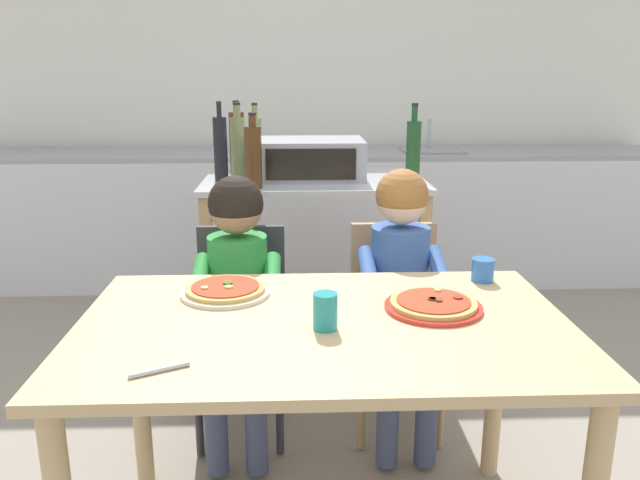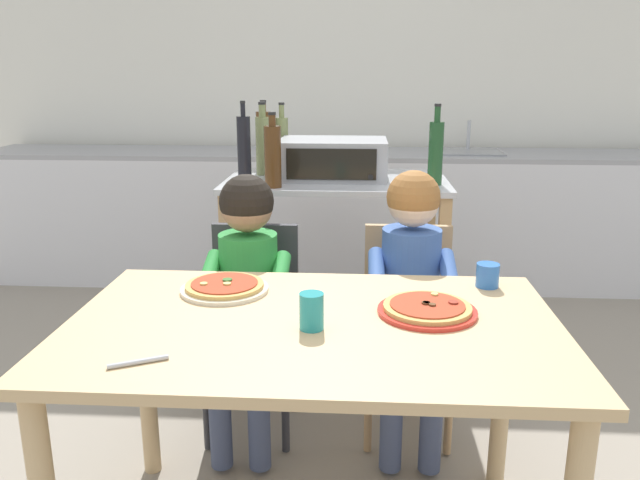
# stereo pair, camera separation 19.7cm
# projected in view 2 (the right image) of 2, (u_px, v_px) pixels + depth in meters

# --- Properties ---
(ground_plane) EXTENTS (11.75, 11.75, 0.00)m
(ground_plane) POSITION_uv_depth(u_px,v_px,m) (331.00, 371.00, 3.05)
(ground_plane) COLOR gray
(back_wall_tiled) EXTENTS (5.35, 0.12, 2.70)m
(back_wall_tiled) POSITION_uv_depth(u_px,v_px,m) (344.00, 78.00, 4.45)
(back_wall_tiled) COLOR white
(back_wall_tiled) RESTS_ON ground
(kitchen_counter) EXTENTS (4.82, 0.60, 1.08)m
(kitchen_counter) POSITION_uv_depth(u_px,v_px,m) (342.00, 217.00, 4.30)
(kitchen_counter) COLOR silver
(kitchen_counter) RESTS_ON ground
(kitchen_island_cart) EXTENTS (1.03, 0.63, 0.92)m
(kitchen_island_cart) POSITION_uv_depth(u_px,v_px,m) (336.00, 241.00, 3.03)
(kitchen_island_cart) COLOR #B7BABF
(kitchen_island_cart) RESTS_ON ground
(toaster_oven) EXTENTS (0.50, 0.37, 0.18)m
(toaster_oven) POSITION_uv_depth(u_px,v_px,m) (333.00, 159.00, 2.95)
(toaster_oven) COLOR #999BA0
(toaster_oven) RESTS_ON kitchen_island_cart
(bottle_tall_green_wine) EXTENTS (0.06, 0.06, 0.35)m
(bottle_tall_green_wine) POSITION_uv_depth(u_px,v_px,m) (436.00, 152.00, 2.76)
(bottle_tall_green_wine) COLOR #1E4723
(bottle_tall_green_wine) RESTS_ON kitchen_island_cart
(bottle_clear_vinegar) EXTENTS (0.06, 0.06, 0.34)m
(bottle_clear_vinegar) POSITION_uv_depth(u_px,v_px,m) (282.00, 142.00, 3.17)
(bottle_clear_vinegar) COLOR olive
(bottle_clear_vinegar) RESTS_ON kitchen_island_cart
(bottle_slim_sauce) EXTENTS (0.08, 0.08, 0.35)m
(bottle_slim_sauce) POSITION_uv_depth(u_px,v_px,m) (264.00, 140.00, 3.16)
(bottle_slim_sauce) COLOR #4C2D14
(bottle_slim_sauce) RESTS_ON kitchen_island_cart
(bottle_brown_beer) EXTENTS (0.07, 0.07, 0.32)m
(bottle_brown_beer) POSITION_uv_depth(u_px,v_px,m) (273.00, 156.00, 2.70)
(bottle_brown_beer) COLOR #4C2D14
(bottle_brown_beer) RESTS_ON kitchen_island_cart
(bottle_dark_olive_oil) EXTENTS (0.06, 0.06, 0.36)m
(bottle_dark_olive_oil) POSITION_uv_depth(u_px,v_px,m) (244.00, 147.00, 2.90)
(bottle_dark_olive_oil) COLOR black
(bottle_dark_olive_oil) RESTS_ON kitchen_island_cart
(bottle_squat_spirits) EXTENTS (0.07, 0.07, 0.35)m
(bottle_squat_spirits) POSITION_uv_depth(u_px,v_px,m) (263.00, 144.00, 3.03)
(bottle_squat_spirits) COLOR olive
(bottle_squat_spirits) RESTS_ON kitchen_island_cart
(dining_table) EXTENTS (1.35, 0.84, 0.75)m
(dining_table) POSITION_uv_depth(u_px,v_px,m) (313.00, 356.00, 1.75)
(dining_table) COLOR tan
(dining_table) RESTS_ON ground
(dining_chair_left) EXTENTS (0.36, 0.36, 0.81)m
(dining_chair_left) POSITION_uv_depth(u_px,v_px,m) (253.00, 313.00, 2.50)
(dining_chair_left) COLOR #333338
(dining_chair_left) RESTS_ON ground
(dining_chair_right) EXTENTS (0.36, 0.36, 0.81)m
(dining_chair_right) POSITION_uv_depth(u_px,v_px,m) (407.00, 315.00, 2.48)
(dining_chair_right) COLOR tan
(dining_chair_right) RESTS_ON ground
(child_in_green_shirt) EXTENTS (0.32, 0.42, 1.03)m
(child_in_green_shirt) POSITION_uv_depth(u_px,v_px,m) (246.00, 276.00, 2.33)
(child_in_green_shirt) COLOR #424C6B
(child_in_green_shirt) RESTS_ON ground
(child_in_blue_striped_shirt) EXTENTS (0.32, 0.42, 1.04)m
(child_in_blue_striped_shirt) POSITION_uv_depth(u_px,v_px,m) (412.00, 277.00, 2.31)
(child_in_blue_striped_shirt) COLOR #424C6B
(child_in_blue_striped_shirt) RESTS_ON ground
(pizza_plate_cream) EXTENTS (0.27, 0.27, 0.03)m
(pizza_plate_cream) POSITION_uv_depth(u_px,v_px,m) (225.00, 287.00, 1.96)
(pizza_plate_cream) COLOR beige
(pizza_plate_cream) RESTS_ON dining_table
(pizza_plate_red_rimmed) EXTENTS (0.28, 0.28, 0.03)m
(pizza_plate_red_rimmed) POSITION_uv_depth(u_px,v_px,m) (427.00, 309.00, 1.78)
(pizza_plate_red_rimmed) COLOR red
(pizza_plate_red_rimmed) RESTS_ON dining_table
(drinking_cup_teal) EXTENTS (0.07, 0.07, 0.10)m
(drinking_cup_teal) POSITION_uv_depth(u_px,v_px,m) (313.00, 311.00, 1.66)
(drinking_cup_teal) COLOR teal
(drinking_cup_teal) RESTS_ON dining_table
(drinking_cup_blue) EXTENTS (0.07, 0.07, 0.08)m
(drinking_cup_blue) POSITION_uv_depth(u_px,v_px,m) (488.00, 275.00, 1.99)
(drinking_cup_blue) COLOR blue
(drinking_cup_blue) RESTS_ON dining_table
(serving_spoon) EXTENTS (0.13, 0.07, 0.01)m
(serving_spoon) POSITION_uv_depth(u_px,v_px,m) (138.00, 362.00, 1.47)
(serving_spoon) COLOR #B7BABF
(serving_spoon) RESTS_ON dining_table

